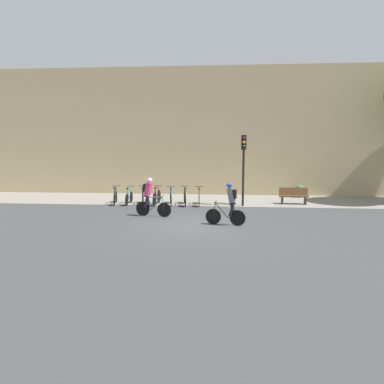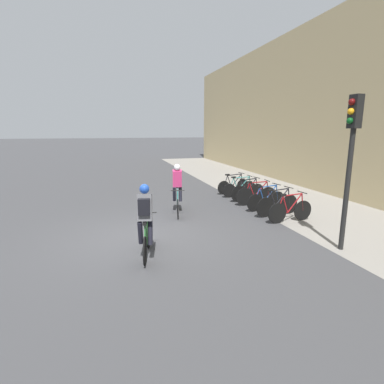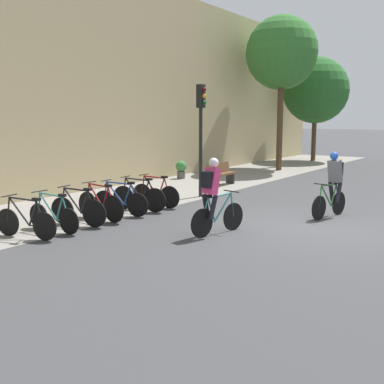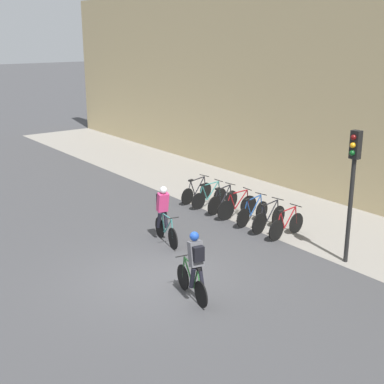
# 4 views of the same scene
# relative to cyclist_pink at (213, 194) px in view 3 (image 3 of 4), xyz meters

# --- Properties ---
(ground) EXTENTS (200.00, 200.00, 0.00)m
(ground) POSITION_rel_cyclist_pink_xyz_m (2.12, -1.61, -0.95)
(ground) COLOR #3D3D3F
(kerb_strip) EXTENTS (44.00, 4.50, 0.01)m
(kerb_strip) POSITION_rel_cyclist_pink_xyz_m (2.12, 5.14, -0.94)
(kerb_strip) COLOR gray
(kerb_strip) RESTS_ON ground
(building_facade) EXTENTS (44.00, 0.60, 8.09)m
(building_facade) POSITION_rel_cyclist_pink_xyz_m (2.12, 7.69, 3.10)
(building_facade) COLOR tan
(building_facade) RESTS_ON ground
(cyclist_pink) EXTENTS (1.68, 0.56, 1.77)m
(cyclist_pink) POSITION_rel_cyclist_pink_xyz_m (0.00, 0.00, 0.00)
(cyclist_pink) COLOR black
(cyclist_pink) RESTS_ON ground
(cyclist_grey) EXTENTS (1.63, 0.56, 1.76)m
(cyclist_grey) POSITION_rel_cyclist_pink_xyz_m (3.60, -1.57, 0.00)
(cyclist_grey) COLOR black
(cyclist_grey) RESTS_ON ground
(parked_bike_0) EXTENTS (0.48, 1.66, 0.95)m
(parked_bike_0) POSITION_rel_cyclist_pink_xyz_m (-2.59, 3.28, -0.56)
(parked_bike_0) COLOR black
(parked_bike_0) RESTS_ON ground
(parked_bike_1) EXTENTS (0.46, 1.67, 0.94)m
(parked_bike_1) POSITION_rel_cyclist_pink_xyz_m (-1.82, 3.28, -0.56)
(parked_bike_1) COLOR black
(parked_bike_1) RESTS_ON ground
(parked_bike_2) EXTENTS (0.47, 1.63, 0.98)m
(parked_bike_2) POSITION_rel_cyclist_pink_xyz_m (-1.05, 3.28, -0.54)
(parked_bike_2) COLOR black
(parked_bike_2) RESTS_ON ground
(parked_bike_3) EXTENTS (0.46, 1.71, 0.99)m
(parked_bike_3) POSITION_rel_cyclist_pink_xyz_m (-0.28, 3.28, -0.53)
(parked_bike_3) COLOR black
(parked_bike_3) RESTS_ON ground
(parked_bike_4) EXTENTS (0.48, 1.69, 0.96)m
(parked_bike_4) POSITION_rel_cyclist_pink_xyz_m (0.49, 3.28, -0.55)
(parked_bike_4) COLOR black
(parked_bike_4) RESTS_ON ground
(parked_bike_5) EXTENTS (0.46, 1.74, 0.98)m
(parked_bike_5) POSITION_rel_cyclist_pink_xyz_m (1.26, 3.28, -0.53)
(parked_bike_5) COLOR black
(parked_bike_5) RESTS_ON ground
(parked_bike_6) EXTENTS (0.46, 1.66, 0.97)m
(parked_bike_6) POSITION_rel_cyclist_pink_xyz_m (2.03, 3.28, -0.55)
(parked_bike_6) COLOR black
(parked_bike_6) RESTS_ON ground
(traffic_light_pole) EXTENTS (0.26, 0.30, 3.74)m
(traffic_light_pole) POSITION_rel_cyclist_pink_xyz_m (4.37, 3.19, 1.64)
(traffic_light_pole) COLOR black
(traffic_light_pole) RESTS_ON ground
(bench) EXTENTS (1.54, 0.44, 0.89)m
(bench) POSITION_rel_cyclist_pink_xyz_m (7.17, 4.05, -0.48)
(bench) COLOR brown
(bench) RESTS_ON ground
(street_tree_0) EXTENTS (3.51, 3.51, 7.63)m
(street_tree_0) POSITION_rel_cyclist_pink_xyz_m (13.58, 4.47, 4.90)
(street_tree_0) COLOR #4C3823
(street_tree_0) RESTS_ON ground
(street_tree_1) EXTENTS (3.75, 3.75, 7.86)m
(street_tree_1) POSITION_rel_cyclist_pink_xyz_m (15.07, 5.16, 5.01)
(street_tree_1) COLOR #4C3823
(street_tree_1) RESTS_ON ground
(street_tree_2) EXTENTS (4.01, 4.01, 6.31)m
(street_tree_2) POSITION_rel_cyclist_pink_xyz_m (19.85, 4.98, 3.35)
(street_tree_2) COLOR #4C3823
(street_tree_2) RESTS_ON ground
(potted_plant) EXTENTS (0.48, 0.48, 0.78)m
(potted_plant) POSITION_rel_cyclist_pink_xyz_m (7.96, 6.59, -0.51)
(potted_plant) COLOR #56514C
(potted_plant) RESTS_ON ground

